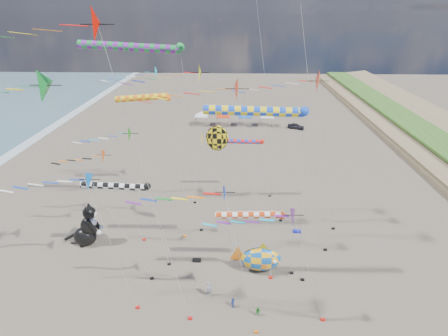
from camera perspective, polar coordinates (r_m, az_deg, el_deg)
The scene contains 27 objects.
delta_kite_0 at distance 23.86m, azimuth -20.45°, elevation 20.53°, with size 13.34×2.31×25.33m.
delta_kite_1 at distance 38.18m, azimuth -6.34°, elevation 15.04°, with size 11.33×2.17×20.06m.
delta_kite_2 at distance 26.76m, azimuth 9.29°, elevation -7.32°, with size 9.53×1.72×12.20m.
delta_kite_3 at distance 38.92m, azimuth -19.12°, elevation 1.99°, with size 7.99×1.75×12.08m.
delta_kite_6 at distance 44.32m, azimuth -12.72°, elevation 14.33°, with size 10.95×1.79×18.72m.
delta_kite_7 at distance 33.17m, azimuth -22.27°, elevation -1.55°, with size 11.82×2.01×12.69m.
delta_kite_8 at distance 24.69m, azimuth -4.85°, elevation -6.10°, with size 10.38×1.67×13.65m.
delta_kite_9 at distance 26.93m, azimuth -26.49°, elevation 11.62°, with size 10.58×2.50×21.54m.
delta_kite_10 at distance 30.82m, azimuth 2.62°, elevation 11.99°, with size 11.99×2.37×19.69m.
delta_kite_11 at distance 37.97m, azimuth 13.90°, elevation 13.34°, with size 12.50×2.60×19.48m.
delta_kite_12 at distance 37.97m, azimuth -14.34°, elevation 5.00°, with size 9.97×1.94×13.96m.
windsock_0 at distance 45.92m, azimuth -12.73°, elevation 11.07°, with size 8.28×0.84×15.07m.
windsock_1 at distance 28.50m, azimuth 5.70°, elevation 9.11°, with size 9.74×0.82×17.86m.
windsock_2 at distance 47.55m, azimuth 3.14°, elevation 4.30°, with size 7.49×0.66×8.79m.
windsock_3 at distance 33.63m, azimuth 4.66°, elevation -7.69°, with size 7.99×0.74×7.42m.
windsock_4 at distance 37.23m, azimuth -14.48°, elevation 18.50°, with size 11.69×0.87×21.91m.
windsock_5 at distance 35.04m, azimuth -16.87°, elevation -2.89°, with size 8.03×0.71×9.78m.
angelfish_kite at distance 34.49m, azimuth -1.47°, elevation 4.72°, with size 3.74×3.02×14.61m.
cat_inflatable at distance 43.07m, azimuth -21.70°, elevation -8.57°, with size 3.85×1.93×5.20m, color black, non-canonical shape.
fish_inflatable at distance 37.04m, azimuth 5.94°, elevation -14.56°, with size 5.57×2.45×3.73m.
person_adult at distance 34.90m, azimuth -2.50°, elevation -19.18°, with size 0.59×0.38×1.61m, color #9294A0.
child_green at distance 33.55m, azimuth 5.58°, elevation -22.34°, with size 0.48×0.38×0.99m, color #18701E.
child_blue at distance 34.13m, azimuth 1.47°, elevation -21.10°, with size 0.61×0.25×1.04m, color #2F48B1.
kite_bag_0 at distance 39.12m, azimuth -4.47°, elevation -14.77°, with size 0.90×0.44×0.30m, color black.
kite_bag_3 at distance 44.17m, azimuth 11.80°, elevation -10.08°, with size 0.90×0.44×0.30m, color #131BBF.
tent_row at distance 80.80m, azimuth 1.68°, elevation 9.08°, with size 19.20×4.20×3.80m.
parked_car at distance 80.77m, azimuth 11.67°, elevation 6.70°, with size 1.49×3.70×1.26m, color #26262D.
Camera 1 is at (1.83, -17.78, 25.02)m, focal length 28.00 mm.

